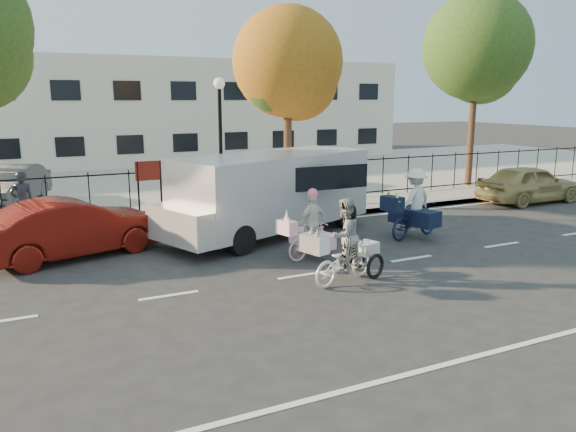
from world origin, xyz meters
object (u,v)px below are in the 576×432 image
gold_sedan (529,184)px  lot_car_c (10,186)px  lamppost (220,121)px  zebra_trike (344,250)px  white_van (269,191)px  lot_car_d (306,170)px  red_sedan (73,228)px  bull_bike (414,210)px  unicorn_bike (311,233)px  pedestrian (22,202)px

gold_sedan → lot_car_c: size_ratio=1.00×
lamppost → zebra_trike: bearing=-89.4°
white_van → lot_car_d: bearing=34.8°
red_sedan → lot_car_c: size_ratio=1.05×
lamppost → bull_bike: bearing=-52.8°
zebra_trike → lot_car_d: bearing=-41.7°
bull_bike → gold_sedan: size_ratio=0.52×
unicorn_bike → gold_sedan: bearing=-88.8°
gold_sedan → white_van: bearing=91.6°
pedestrian → gold_sedan: bearing=156.0°
white_van → zebra_trike: bearing=-114.0°
red_sedan → lamppost: bearing=-74.3°
pedestrian → lot_car_c: size_ratio=0.41×
white_van → pedestrian: size_ratio=4.07×
lot_car_c → lot_car_d: bearing=18.4°
bull_bike → white_van: bearing=45.1°
unicorn_bike → lot_car_c: (-6.60, 10.06, 0.20)m
lamppost → unicorn_bike: bearing=-87.1°
lot_car_d → white_van: bearing=-132.8°
pedestrian → lot_car_d: bearing=-176.5°
bull_bike → white_van: size_ratio=0.31×
zebra_trike → pedestrian: (-6.04, 7.33, 0.31)m
red_sedan → gold_sedan: red_sedan is taller
lamppost → pedestrian: 6.32m
lot_car_c → white_van: bearing=-25.7°
unicorn_bike → red_sedan: size_ratio=0.40×
zebra_trike → lot_car_c: size_ratio=0.50×
zebra_trike → pedestrian: pedestrian is taller
unicorn_bike → pedestrian: (-6.25, 5.47, 0.37)m
pedestrian → unicorn_bike: bearing=122.9°
lot_car_c → unicorn_bike: bearing=-34.8°
lamppost → red_sedan: 6.21m
lot_car_c → lamppost: bearing=-12.6°
red_sedan → lot_car_c: lot_car_c is taller
unicorn_bike → lamppost: bearing=-11.6°
unicorn_bike → lot_car_c: unicorn_bike is taller
lamppost → gold_sedan: lamppost is taller
pedestrian → lot_car_c: bearing=-101.6°
lamppost → pedestrian: (-5.96, -0.25, -2.10)m
red_sedan → lot_car_d: bearing=-72.1°
pedestrian → white_van: bearing=140.6°
white_van → red_sedan: 5.31m
zebra_trike → bull_bike: size_ratio=0.98×
bull_bike → gold_sedan: bull_bike is taller
red_sedan → gold_sedan: 16.02m
unicorn_bike → bull_bike: (3.58, 0.62, 0.14)m
lamppost → gold_sedan: (11.13, -2.68, -2.40)m
lamppost → bull_bike: 6.81m
unicorn_bike → zebra_trike: bearing=159.2°
lot_car_c → red_sedan: bearing=-57.1°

